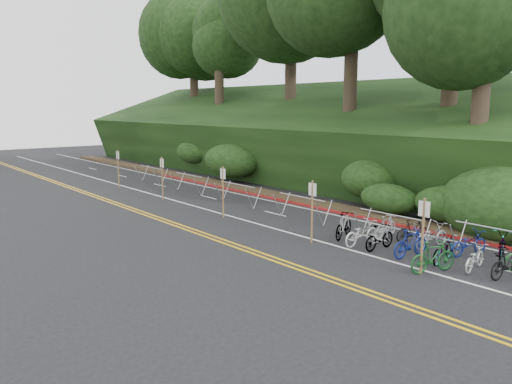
% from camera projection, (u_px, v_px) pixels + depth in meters
% --- Properties ---
extents(ground, '(120.00, 120.00, 0.00)m').
position_uv_depth(ground, '(412.00, 279.00, 15.67)').
color(ground, black).
rests_on(ground, ground).
extents(road_markings, '(7.47, 80.00, 0.01)m').
position_uv_depth(road_markings, '(235.00, 220.00, 23.75)').
color(road_markings, gold).
rests_on(road_markings, ground).
extents(red_curb, '(0.25, 28.00, 0.10)m').
position_uv_depth(red_curb, '(286.00, 201.00, 28.36)').
color(red_curb, maroon).
rests_on(red_curb, ground).
extents(embankment, '(14.30, 48.14, 9.11)m').
position_uv_depth(embankment, '(293.00, 144.00, 37.84)').
color(embankment, black).
rests_on(embankment, ground).
extents(tree_cluster, '(32.30, 53.92, 18.13)m').
position_uv_depth(tree_cluster, '(235.00, 24.00, 36.64)').
color(tree_cluster, '#2D2319').
rests_on(tree_cluster, ground).
extents(bike_rack_front, '(1.18, 2.98, 1.26)m').
position_uv_depth(bike_rack_front, '(496.00, 238.00, 17.02)').
color(bike_rack_front, '#9EA0A3').
rests_on(bike_rack_front, ground).
extents(bike_racks_rest, '(1.14, 23.00, 1.17)m').
position_uv_depth(bike_racks_rest, '(237.00, 190.00, 27.30)').
color(bike_racks_rest, '#9EA0A3').
rests_on(bike_racks_rest, ground).
extents(signpost_near, '(0.08, 0.40, 2.50)m').
position_uv_depth(signpost_near, '(423.00, 231.00, 15.89)').
color(signpost_near, brown).
rests_on(signpost_near, ground).
extents(signposts_rest, '(0.08, 18.40, 2.50)m').
position_uv_depth(signposts_rest, '(190.00, 181.00, 26.46)').
color(signposts_rest, brown).
rests_on(signposts_rest, ground).
extents(bike_front, '(1.02, 1.83, 1.06)m').
position_uv_depth(bike_front, '(433.00, 257.00, 16.20)').
color(bike_front, '#144C1E').
rests_on(bike_front, ground).
extents(bike_valet, '(3.40, 9.56, 1.08)m').
position_uv_depth(bike_valet, '(449.00, 245.00, 17.75)').
color(bike_valet, slate).
rests_on(bike_valet, ground).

